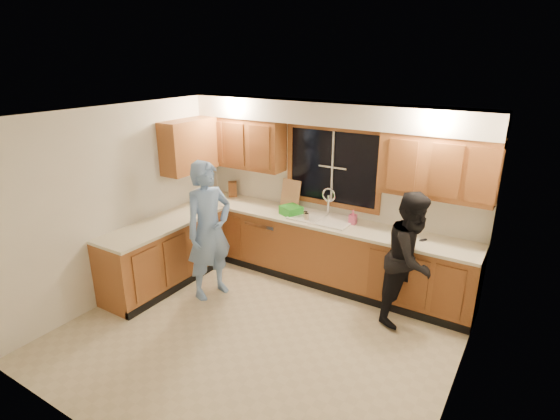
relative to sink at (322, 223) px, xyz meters
The scene contains 26 objects.
floor 1.82m from the sink, 90.00° to the right, with size 4.20×4.20×0.00m, color beige.
ceiling 2.29m from the sink, 90.00° to the right, with size 4.20×4.20×0.00m, color silver.
wall_back 0.49m from the sink, 90.00° to the left, with size 4.20×4.20×0.00m, color white.
wall_left 2.67m from the sink, 142.62° to the right, with size 3.80×3.80×0.00m, color white.
wall_right 2.67m from the sink, 37.38° to the right, with size 3.80×3.80×0.00m, color white.
base_cabinets_back 0.42m from the sink, 90.00° to the right, with size 4.20×0.60×0.88m, color #99592C.
base_cabinets_left 2.23m from the sink, 145.12° to the right, with size 0.60×1.90×0.88m, color #99592C.
countertop_back 0.04m from the sink, 90.00° to the right, with size 4.20×0.63×0.04m, color #EBE4C5.
countertop_left 2.18m from the sink, 144.90° to the right, with size 0.63×1.90×0.04m, color #EBE4C5.
upper_cabinets_left 1.72m from the sink, behind, with size 1.35×0.33×0.75m, color #99592C.
upper_cabinets_right 1.72m from the sink, ahead, with size 1.35×0.33×0.75m, color #99592C.
upper_cabinets_return 2.21m from the sink, 165.94° to the right, with size 0.33×0.90×0.75m, color #99592C.
soffit 1.49m from the sink, 90.00° to the left, with size 4.20×0.35×0.30m, color white.
window_frame 0.79m from the sink, 90.00° to the left, with size 1.44×0.03×1.14m.
sink is the anchor object (origin of this frame).
dishwasher 0.96m from the sink, behind, with size 0.60×0.56×0.82m, color white.
stove 2.60m from the sink, 134.61° to the right, with size 0.58×0.75×0.90m, color white.
man 1.56m from the sink, 132.56° to the right, with size 0.67×0.44×1.84m, color #6D93CE.
woman 1.40m from the sink, 14.34° to the right, with size 0.79×0.61×1.62m, color black.
knife_block 1.71m from the sink, behind, with size 0.13×0.11×0.24m, color brown.
cutting_board 0.72m from the sink, 161.21° to the left, with size 0.31×0.02×0.42m, color tan.
dish_crate 0.48m from the sink, behind, with size 0.27×0.25×0.12m, color green.
soap_bottle 0.46m from the sink, ahead, with size 0.09×0.09×0.20m, color #D8527E.
bowl 1.11m from the sink, ahead, with size 0.20×0.20×0.05m, color silver.
can_left 0.25m from the sink, 148.16° to the right, with size 0.06×0.06×0.11m, color #B8A58D.
can_right 0.26m from the sink, 128.13° to the right, with size 0.06×0.06×0.11m, color #B8A58D.
Camera 1 is at (2.49, -3.50, 3.06)m, focal length 28.00 mm.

